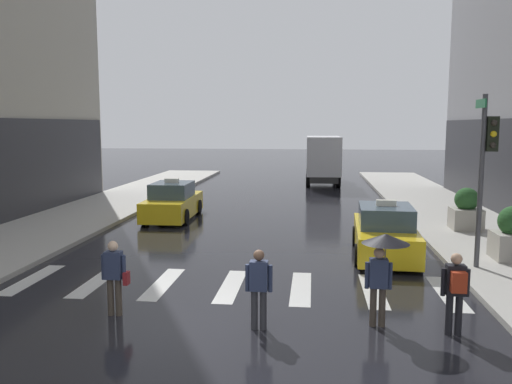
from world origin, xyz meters
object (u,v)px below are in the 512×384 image
traffic_light_pole (486,157)px  planter_mid_block (466,210)px  taxi_second (173,203)px  pedestrian_with_handbag (114,274)px  taxi_lead (385,233)px  pedestrian_with_backpack (456,288)px  box_truck (323,158)px  pedestrian_with_umbrella (383,254)px  pedestrian_plain_coat (259,284)px

traffic_light_pole → planter_mid_block: 6.16m
taxi_second → pedestrian_with_handbag: bearing=-80.8°
taxi_lead → pedestrian_with_backpack: 6.32m
planter_mid_block → pedestrian_with_backpack: bearing=-106.6°
box_truck → pedestrian_with_umbrella: size_ratio=3.89×
taxi_lead → taxi_second: bearing=145.8°
box_truck → pedestrian_with_backpack: (2.11, -26.12, -0.88)m
taxi_second → box_truck: size_ratio=0.60×
taxi_lead → planter_mid_block: bearing=48.1°
taxi_lead → pedestrian_with_umbrella: bearing=-98.1°
taxi_second → taxi_lead: bearing=-34.2°
pedestrian_with_backpack → pedestrian_with_handbag: bearing=177.1°
pedestrian_with_backpack → planter_mid_block: 10.72m
box_truck → pedestrian_plain_coat: 26.29m
pedestrian_plain_coat → planter_mid_block: size_ratio=1.03×
taxi_lead → pedestrian_plain_coat: size_ratio=2.80×
box_truck → pedestrian_with_backpack: box_truck is taller
traffic_light_pole → taxi_lead: bearing=147.0°
pedestrian_with_handbag → pedestrian_with_umbrella: bearing=-0.1°
taxi_lead → pedestrian_with_umbrella: size_ratio=2.38×
planter_mid_block → traffic_light_pole: bearing=-101.6°
pedestrian_with_backpack → pedestrian_with_handbag: size_ratio=1.00×
traffic_light_pole → pedestrian_with_backpack: traffic_light_pole is taller
taxi_lead → box_truck: (-1.60, 19.83, 1.13)m
pedestrian_plain_coat → planter_mid_block: 12.46m
taxi_lead → box_truck: 19.92m
pedestrian_with_umbrella → pedestrian_with_handbag: bearing=179.9°
box_truck → pedestrian_plain_coat: (-1.74, -26.22, -0.91)m
traffic_light_pole → pedestrian_plain_coat: size_ratio=2.91×
taxi_second → pedestrian_plain_coat: size_ratio=2.77×
taxi_lead → pedestrian_plain_coat: 7.21m
pedestrian_with_handbag → planter_mid_block: planter_mid_block is taller
taxi_second → planter_mid_block: 12.09m
traffic_light_pole → pedestrian_plain_coat: (-5.76, -4.81, -2.32)m
planter_mid_block → taxi_lead: bearing=-131.9°
box_truck → traffic_light_pole: bearing=-79.3°
pedestrian_plain_coat → planter_mid_block: bearing=56.3°
pedestrian_with_umbrella → pedestrian_with_backpack: (1.36, -0.34, -0.54)m
traffic_light_pole → taxi_lead: (-2.43, 1.58, -2.53)m
pedestrian_with_handbag → traffic_light_pole: bearing=26.0°
pedestrian_with_backpack → pedestrian_plain_coat: (-3.84, -0.10, -0.03)m
box_truck → planter_mid_block: bearing=-71.9°
pedestrian_plain_coat → traffic_light_pole: bearing=39.8°
pedestrian_with_umbrella → pedestrian_plain_coat: bearing=-170.0°
box_truck → planter_mid_block: (5.17, -15.85, -0.98)m
traffic_light_pole → box_truck: 21.83m
taxi_lead → pedestrian_with_handbag: bearing=-137.7°
pedestrian_with_backpack → pedestrian_with_handbag: (-7.03, 0.36, -0.04)m
pedestrian_plain_coat → taxi_second: bearing=112.7°
box_truck → pedestrian_with_umbrella: 25.79m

